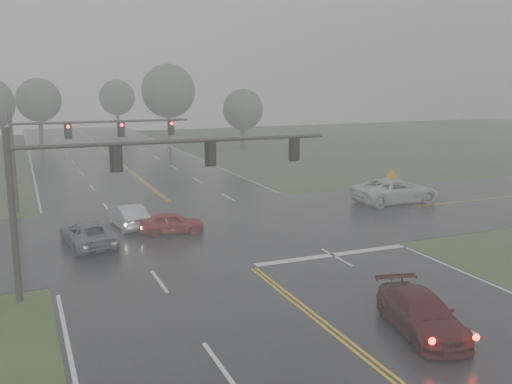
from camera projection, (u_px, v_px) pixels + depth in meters
name	position (u px, v px, depth m)	size (l,w,h in m)	color
main_road	(213.00, 237.00, 32.24)	(18.00, 160.00, 0.02)	black
cross_street	(203.00, 229.00, 34.06)	(120.00, 14.00, 0.02)	black
stop_bar	(333.00, 255.00, 28.87)	(8.50, 0.50, 0.01)	silver
sedan_maroon	(420.00, 332.00, 20.10)	(1.93, 4.74, 1.37)	#3F0B0B
sedan_red	(172.00, 234.00, 32.93)	(1.50, 3.72, 1.27)	maroon
sedan_silver	(128.00, 227.00, 34.33)	(1.50, 4.29, 1.42)	#B7B9BF
car_grey	(89.00, 246.00, 30.48)	(2.23, 4.83, 1.34)	#595C60
pickup_white	(395.00, 203.00, 41.18)	(2.95, 6.40, 1.78)	silver
signal_gantry_near	(123.00, 173.00, 23.64)	(13.81, 0.31, 6.99)	black
signal_gantry_far	(71.00, 140.00, 38.88)	(12.08, 0.34, 6.67)	black
sign_diamond_east	(392.00, 181.00, 40.83)	(1.01, 0.19, 2.43)	black
tree_ne_a	(168.00, 91.00, 78.90)	(7.43, 7.43, 10.91)	#362D23
tree_n_mid	(39.00, 100.00, 79.82)	(6.12, 6.12, 8.99)	#362D23
tree_e_near	(243.00, 109.00, 72.95)	(5.17, 5.17, 7.59)	#362D23
tree_n_far	(117.00, 97.00, 96.06)	(5.97, 5.97, 8.77)	#362D23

